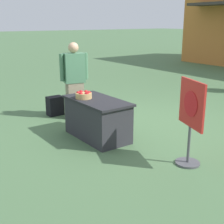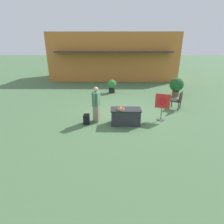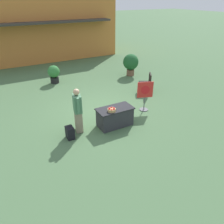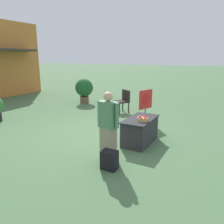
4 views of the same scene
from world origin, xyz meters
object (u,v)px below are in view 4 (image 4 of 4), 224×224
at_px(apple_basket, 143,119).
at_px(poster_board, 145,105).
at_px(display_table, 140,130).
at_px(person_visitor, 108,126).
at_px(patio_chair, 123,100).
at_px(backpack, 109,160).
at_px(potted_plant_near_left, 84,89).

xyz_separation_m(apple_basket, poster_board, (1.89, 0.62, -0.07)).
bearing_deg(poster_board, display_table, -53.35).
height_order(display_table, person_visitor, person_visitor).
xyz_separation_m(person_visitor, patio_chair, (4.19, 1.66, -0.25)).
relative_size(display_table, backpack, 3.13).
bearing_deg(potted_plant_near_left, apple_basket, -129.61).
height_order(patio_chair, potted_plant_near_left, potted_plant_near_left).
bearing_deg(potted_plant_near_left, patio_chair, -106.74).
xyz_separation_m(apple_basket, potted_plant_near_left, (3.90, 4.71, -0.01)).
relative_size(display_table, potted_plant_near_left, 1.04).
bearing_deg(potted_plant_near_left, backpack, -139.91).
bearing_deg(apple_basket, poster_board, 18.08).
xyz_separation_m(display_table, poster_board, (1.68, 0.47, 0.34)).
bearing_deg(backpack, person_visitor, 32.30).
distance_m(display_table, apple_basket, 0.48).
bearing_deg(display_table, person_visitor, 167.73).
bearing_deg(backpack, poster_board, 7.78).
relative_size(person_visitor, patio_chair, 1.65).
bearing_deg(patio_chair, person_visitor, 53.05).
height_order(apple_basket, potted_plant_near_left, potted_plant_near_left).
xyz_separation_m(backpack, poster_board, (3.41, 0.47, 0.49)).
distance_m(display_table, patio_chair, 3.49).
distance_m(backpack, potted_plant_near_left, 7.09).
bearing_deg(person_visitor, poster_board, 15.97).
xyz_separation_m(display_table, person_visitor, (-1.30, 0.28, 0.46)).
relative_size(apple_basket, potted_plant_near_left, 0.23).
distance_m(person_visitor, poster_board, 2.99).
height_order(apple_basket, backpack, apple_basket).
bearing_deg(apple_basket, potted_plant_near_left, 50.39).
bearing_deg(person_visitor, patio_chair, 33.87).
xyz_separation_m(patio_chair, potted_plant_near_left, (0.79, 2.62, 0.20)).
bearing_deg(display_table, potted_plant_near_left, 51.09).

